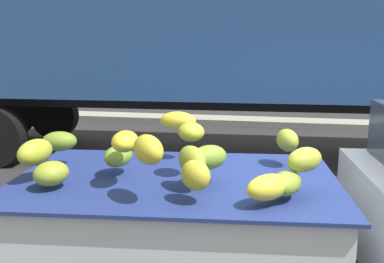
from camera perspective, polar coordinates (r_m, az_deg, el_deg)
The scene contains 2 objects.
curb_strip at distance 12.10m, azimuth 12.57°, elevation 1.10°, with size 80.00×0.80×0.16m, color gray.
semi_trailer at distance 8.48m, azimuth 0.94°, elevation 13.64°, with size 12.09×3.07×3.95m.
Camera 1 is at (-0.53, -4.02, 2.27)m, focal length 41.48 mm.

